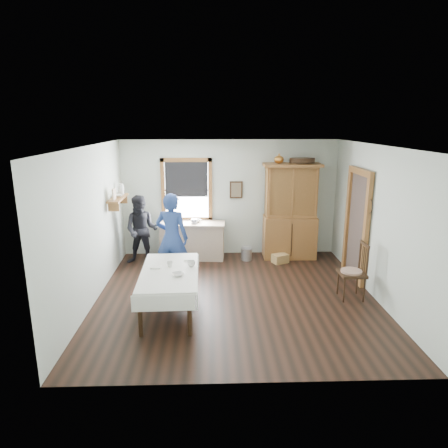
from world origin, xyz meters
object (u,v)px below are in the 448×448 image
object	(u,v)px
china_hutch	(290,211)
figure_dark	(142,233)
wicker_basket	(280,258)
work_counter	(193,241)
dining_table	(170,291)
pail	(246,254)
woman_blue	(172,241)
spindle_chair	(352,271)

from	to	relation	value
china_hutch	figure_dark	size ratio (longest dim) A/B	1.53
china_hutch	wicker_basket	world-z (taller)	china_hutch
china_hutch	figure_dark	world-z (taller)	china_hutch
work_counter	dining_table	xyz separation A→B (m)	(-0.26, -2.69, -0.06)
wicker_basket	figure_dark	world-z (taller)	figure_dark
work_counter	pail	size ratio (longest dim) A/B	5.40
wicker_basket	pail	bearing A→B (deg)	163.12
wicker_basket	woman_blue	size ratio (longest dim) A/B	0.21
woman_blue	wicker_basket	bearing A→B (deg)	-143.01
work_counter	dining_table	world-z (taller)	work_counter
figure_dark	pail	bearing A→B (deg)	8.87
china_hutch	spindle_chair	xyz separation A→B (m)	(0.68, -2.29, -0.57)
spindle_chair	pail	world-z (taller)	spindle_chair
spindle_chair	woman_blue	xyz separation A→B (m)	(-3.27, 0.91, 0.30)
spindle_chair	work_counter	bearing A→B (deg)	141.96
spindle_chair	china_hutch	bearing A→B (deg)	106.27
dining_table	spindle_chair	size ratio (longest dim) A/B	1.74
figure_dark	dining_table	bearing A→B (deg)	-65.51
woman_blue	figure_dark	bearing A→B (deg)	-39.50
work_counter	spindle_chair	size ratio (longest dim) A/B	1.43
work_counter	figure_dark	xyz separation A→B (m)	(-1.10, -0.32, 0.29)
work_counter	china_hutch	bearing A→B (deg)	4.65
work_counter	wicker_basket	size ratio (longest dim) A/B	4.40
dining_table	woman_blue	distance (m)	1.41
pail	figure_dark	distance (m)	2.41
work_counter	wicker_basket	xyz separation A→B (m)	(1.98, -0.38, -0.33)
china_hutch	woman_blue	size ratio (longest dim) A/B	1.33
pail	wicker_basket	world-z (taller)	pail
china_hutch	spindle_chair	bearing A→B (deg)	-72.61
dining_table	wicker_basket	xyz separation A→B (m)	(2.24, 2.31, -0.26)
woman_blue	figure_dark	distance (m)	1.30
woman_blue	figure_dark	world-z (taller)	woman_blue
pail	figure_dark	bearing A→B (deg)	-176.07
china_hutch	woman_blue	bearing A→B (deg)	-151.12
work_counter	figure_dark	world-z (taller)	figure_dark
work_counter	pail	world-z (taller)	work_counter
spindle_chair	figure_dark	world-z (taller)	figure_dark
work_counter	pail	xyz separation A→B (m)	(1.24, -0.16, -0.29)
woman_blue	work_counter	bearing A→B (deg)	-89.68
china_hutch	dining_table	bearing A→B (deg)	-131.94
woman_blue	china_hutch	bearing A→B (deg)	-137.78
pail	woman_blue	world-z (taller)	woman_blue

